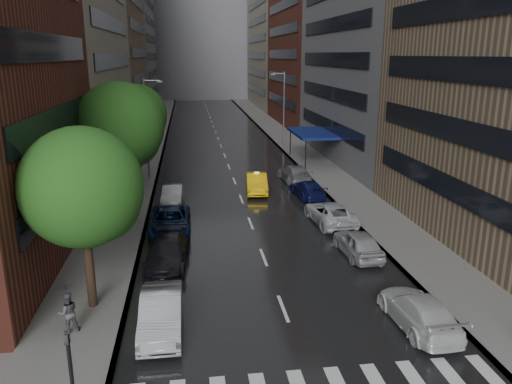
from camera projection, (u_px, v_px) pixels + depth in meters
ground at (303, 360)px, 18.95m from camera, size 220.00×220.00×0.00m
road at (219, 141)px, 66.69m from camera, size 14.00×140.00×0.01m
sidewalk_left at (151, 142)px, 65.51m from camera, size 4.00×140.00×0.15m
sidewalk_right at (285, 139)px, 67.84m from camera, size 4.00×140.00×0.15m
buildings_left at (104, 18)px, 68.87m from camera, size 8.00×108.00×38.00m
buildings_right at (319, 26)px, 71.02m from camera, size 8.05×109.10×36.00m
building_far at (201, 35)px, 127.36m from camera, size 40.00×14.00×32.00m
tree_near at (82, 188)px, 21.29m from camera, size 5.24×5.24×8.35m
tree_mid at (120, 126)px, 33.71m from camera, size 5.97×5.97×9.51m
tree_far at (136, 115)px, 44.47m from camera, size 5.48×5.48×8.73m
taxi at (257, 183)px, 41.75m from camera, size 2.10×4.94×1.59m
parked_cars_left at (168, 238)px, 29.39m from camera, size 2.66×23.20×1.61m
parked_cars_right at (329, 212)px, 34.27m from camera, size 2.87×30.51×1.54m
ped_black_umbrella at (67, 304)px, 20.31m from camera, size 1.03×0.98×2.09m
traffic_light at (72, 377)px, 14.39m from camera, size 0.18×0.15×3.45m
street_lamp_left at (147, 126)px, 45.29m from camera, size 1.74×0.22×9.00m
street_lamp_right at (283, 107)px, 61.62m from camera, size 1.74×0.22×9.00m
awning at (312, 133)px, 52.70m from camera, size 4.00×8.00×3.12m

